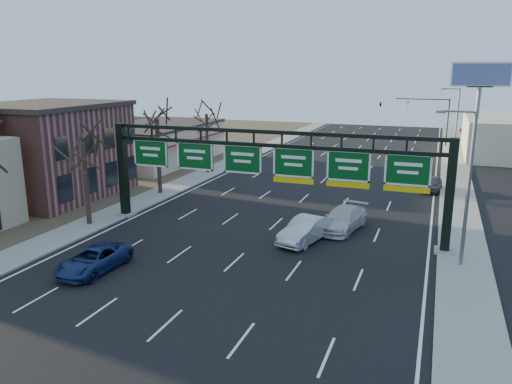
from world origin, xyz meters
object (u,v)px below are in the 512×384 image
at_px(car_blue_suv, 94,259).
at_px(sign_gantry, 270,168).
at_px(car_silver_sedan, 305,230).
at_px(car_white_wagon, 343,219).

bearing_deg(car_blue_suv, sign_gantry, 56.45).
distance_m(sign_gantry, car_silver_sedan, 4.89).
bearing_deg(sign_gantry, car_silver_sedan, -20.32).
height_order(car_blue_suv, car_white_wagon, car_white_wagon).
height_order(sign_gantry, car_white_wagon, sign_gantry).
relative_size(car_silver_sedan, car_white_wagon, 0.90).
relative_size(sign_gantry, car_silver_sedan, 5.00).
xyz_separation_m(car_blue_suv, car_white_wagon, (11.83, 12.28, 0.11)).
distance_m(sign_gantry, car_white_wagon, 6.50).
bearing_deg(car_white_wagon, car_blue_suv, -123.19).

